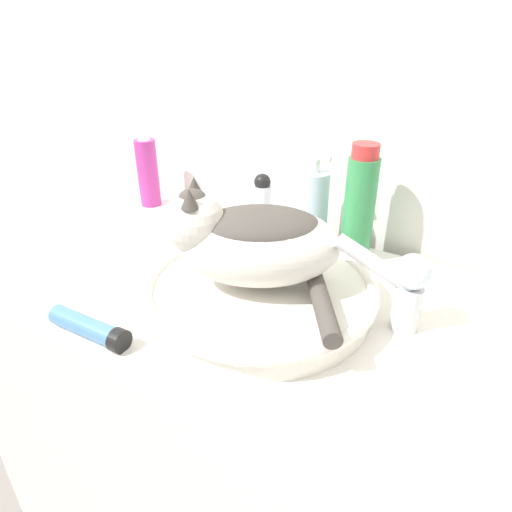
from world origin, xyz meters
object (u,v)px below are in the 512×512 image
object	(u,v)px
cat	(252,240)
faucet	(403,284)
soap_pump_bottle	(312,209)
deodorant_stick	(262,205)
shampoo_bottle_tall	(359,206)
cream_tube	(90,328)
spray_bottle_trigger	(148,171)

from	to	relation	value
cat	faucet	bearing A→B (deg)	166.24
soap_pump_bottle	deodorant_stick	distance (m)	0.12
shampoo_bottle_tall	cream_tube	distance (m)	0.53
cream_tube	soap_pump_bottle	bearing A→B (deg)	71.45
cat	deodorant_stick	distance (m)	0.29
shampoo_bottle_tall	cream_tube	size ratio (longest dim) A/B	1.60
cat	cream_tube	xyz separation A→B (m)	(-0.17, -0.20, -0.11)
faucet	cream_tube	size ratio (longest dim) A/B	1.04
cat	shampoo_bottle_tall	bearing A→B (deg)	-139.71
spray_bottle_trigger	cream_tube	bearing A→B (deg)	-56.46
cat	deodorant_stick	bearing A→B (deg)	-93.58
deodorant_stick	spray_bottle_trigger	xyz separation A→B (m)	(-0.34, 0.00, 0.02)
shampoo_bottle_tall	cat	bearing A→B (deg)	-108.45
cat	shampoo_bottle_tall	xyz separation A→B (m)	(0.09, 0.26, -0.01)
shampoo_bottle_tall	spray_bottle_trigger	xyz separation A→B (m)	(-0.56, 0.00, -0.03)
faucet	soap_pump_bottle	world-z (taller)	soap_pump_bottle
soap_pump_bottle	cream_tube	distance (m)	0.49
faucet	soap_pump_bottle	bearing A→B (deg)	-53.48
soap_pump_bottle	faucet	bearing A→B (deg)	-37.17
shampoo_bottle_tall	soap_pump_bottle	bearing A→B (deg)	180.00
faucet	cream_tube	distance (m)	0.49
soap_pump_bottle	spray_bottle_trigger	bearing A→B (deg)	180.00
cat	soap_pump_bottle	xyz separation A→B (m)	(-0.01, 0.26, -0.04)
deodorant_stick	cat	bearing A→B (deg)	-62.32
faucet	shampoo_bottle_tall	size ratio (longest dim) A/B	0.65
soap_pump_bottle	cream_tube	bearing A→B (deg)	-108.55
faucet	cream_tube	world-z (taller)	faucet
faucet	deodorant_stick	size ratio (longest dim) A/B	1.08
faucet	spray_bottle_trigger	distance (m)	0.72
spray_bottle_trigger	cream_tube	xyz separation A→B (m)	(0.30, -0.46, -0.07)
cat	spray_bottle_trigger	world-z (taller)	cat
spray_bottle_trigger	soap_pump_bottle	bearing A→B (deg)	0.00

